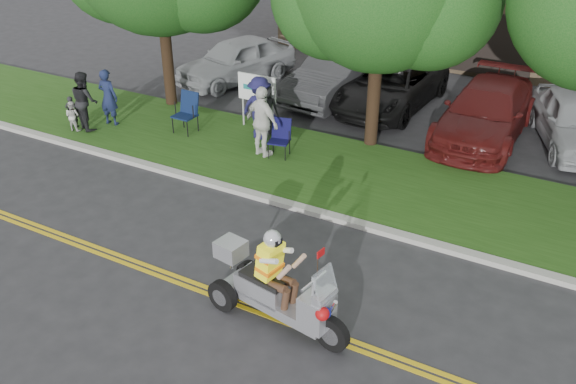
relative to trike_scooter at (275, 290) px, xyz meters
The scene contains 22 objects.
ground 2.02m from the trike_scooter, 163.09° to the left, with size 120.00×120.00×0.00m, color #28282B.
centerline_near 1.94m from the trike_scooter, behind, with size 60.00×0.10×0.01m, color gold.
centerline_far 1.94m from the trike_scooter, behind, with size 60.00×0.10×0.01m, color gold.
curb 4.09m from the trike_scooter, 116.91° to the left, with size 60.00×0.25×0.12m, color #A8A89E.
grass_verge 6.07m from the trike_scooter, 107.64° to the left, with size 60.00×4.00×0.10m, color #204612.
commercial_building 19.58m from the trike_scooter, 89.50° to the left, with size 18.00×8.20×4.00m.
business_sign 8.60m from the trike_scooter, 123.47° to the left, with size 1.25×0.06×1.75m.
trike_scooter is the anchor object (origin of this frame).
lawn_chair_a 8.77m from the trike_scooter, 137.09° to the left, with size 0.63×0.66×1.18m.
lawn_chair_b 6.67m from the trike_scooter, 118.72° to the left, with size 0.65×0.66×1.02m.
spectator_adult_left 10.27m from the trike_scooter, 149.16° to the left, with size 0.63×0.41×1.71m, color #182043.
spectator_adult_mid 10.30m from the trike_scooter, 152.99° to the left, with size 0.85×0.66×1.74m, color black.
spectator_adult_right 6.66m from the trike_scooter, 122.83° to the left, with size 1.14×0.47×1.95m, color white.
spectator_chair_a 7.86m from the trike_scooter, 123.13° to the left, with size 1.18×0.68×1.82m, color #1C1A48.
spectator_chair_b 8.17m from the trike_scooter, 121.84° to the left, with size 0.74×0.48×1.51m, color black.
child_left 10.66m from the trike_scooter, 154.81° to the left, with size 0.35×0.23×0.97m, color black.
child_right 10.38m from the trike_scooter, 155.24° to the left, with size 0.44×0.35×0.91m, color beige.
parked_car_far_left 13.31m from the trike_scooter, 126.06° to the left, with size 1.89×4.70×1.60m, color #999DA0.
parked_car_left 11.67m from the trike_scooter, 109.17° to the left, with size 1.79×5.13×1.69m, color #303032.
parked_car_mid 11.14m from the trike_scooter, 100.19° to the left, with size 2.42×5.25×1.46m, color black.
parked_car_right 10.06m from the trike_scooter, 82.45° to the left, with size 2.20×5.41×1.57m, color #511413.
parked_car_far_right 11.21m from the trike_scooter, 70.88° to the left, with size 1.82×4.52×1.54m, color #A0A3A7.
Camera 1 is at (6.14, -7.88, 7.28)m, focal length 38.00 mm.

